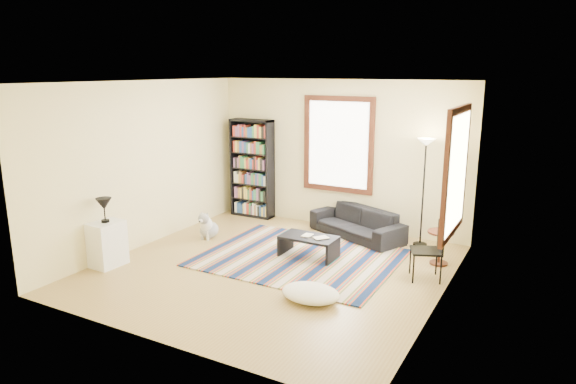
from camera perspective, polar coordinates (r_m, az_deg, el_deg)
The scene contains 21 objects.
floor at distance 7.98m, azimuth -1.74°, elevation -8.80°, with size 5.00×5.00×0.10m, color #A3874A.
ceiling at distance 7.38m, azimuth -1.90°, elevation 12.51°, with size 5.00×5.00×0.10m, color white.
wall_back at distance 9.79m, azimuth 5.77°, elevation 4.17°, with size 5.00×0.10×2.80m, color beige.
wall_front at distance 5.57m, azimuth -15.23°, elevation -3.44°, with size 5.00×0.10×2.80m, color beige.
wall_left at distance 9.09m, azimuth -15.84°, elevation 2.99°, with size 0.10×5.00×2.80m, color beige.
wall_right at distance 6.66m, azimuth 17.46°, elevation -0.83°, with size 0.10×5.00×2.80m, color beige.
window_back at distance 9.69m, azimuth 5.61°, elevation 5.27°, with size 1.20×0.06×1.60m, color white.
window_right at distance 7.40m, azimuth 18.21°, elevation 2.10°, with size 0.06×1.20×1.60m, color white.
rug at distance 8.36m, azimuth 1.26°, elevation -7.29°, with size 3.04×2.43×0.02m, color #0D1E43.
sofa at distance 9.39m, azimuth 7.65°, elevation -3.41°, with size 1.81×0.71×0.53m, color black.
bookshelf at distance 10.51m, azimuth -4.01°, elevation 2.62°, with size 0.90×0.30×2.00m, color black.
coffee_table at distance 8.34m, azimuth 2.31°, elevation -6.11°, with size 0.90×0.50×0.36m, color black.
book_a at distance 8.32m, azimuth 1.71°, elevation -4.77°, with size 0.20×0.15×0.02m, color beige.
book_b at distance 8.26m, azimuth 3.42°, elevation -4.93°, with size 0.17×0.23×0.02m, color beige.
floor_cushion at distance 6.90m, azimuth 2.53°, elevation -11.16°, with size 0.80×0.60×0.20m, color white.
floor_lamp at distance 8.99m, azimuth 14.78°, elevation -0.12°, with size 0.30×0.30×1.86m, color black, non-canonical shape.
side_table at distance 8.37m, azimuth 16.50°, elevation -5.96°, with size 0.40×0.40×0.54m, color #4F2013.
folding_chair at distance 7.69m, azimuth 15.09°, elevation -6.34°, with size 0.42×0.40×0.86m, color black.
white_cabinet at distance 8.43m, azimuth -19.44°, elevation -5.46°, with size 0.38×0.50×0.70m, color white.
table_lamp at distance 8.27m, azimuth -19.73°, elevation -1.92°, with size 0.24×0.24×0.38m, color black, non-canonical shape.
dog at distance 9.37m, azimuth -8.78°, elevation -3.59°, with size 0.35×0.50×0.50m, color #BABABA, non-canonical shape.
Camera 1 is at (3.75, -6.36, 2.98)m, focal length 32.00 mm.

